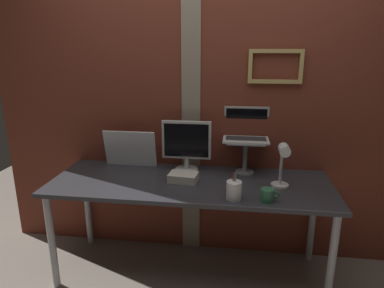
# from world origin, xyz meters

# --- Properties ---
(ground_plane) EXTENTS (6.00, 6.00, 0.00)m
(ground_plane) POSITION_xyz_m (0.00, 0.00, 0.00)
(ground_plane) COLOR gray
(brick_wall_back) EXTENTS (3.44, 0.16, 2.35)m
(brick_wall_back) POSITION_xyz_m (-0.00, 0.38, 1.18)
(brick_wall_back) COLOR brown
(brick_wall_back) RESTS_ON ground_plane
(desk) EXTENTS (2.00, 0.70, 0.75)m
(desk) POSITION_xyz_m (-0.08, -0.03, 0.68)
(desk) COLOR #333338
(desk) RESTS_ON ground_plane
(monitor) EXTENTS (0.37, 0.18, 0.39)m
(monitor) POSITION_xyz_m (-0.14, 0.20, 0.97)
(monitor) COLOR silver
(monitor) RESTS_ON desk
(laptop_stand) EXTENTS (0.28, 0.22, 0.25)m
(laptop_stand) POSITION_xyz_m (0.30, 0.20, 0.92)
(laptop_stand) COLOR gray
(laptop_stand) RESTS_ON desk
(laptop) EXTENTS (0.34, 0.27, 0.24)m
(laptop) POSITION_xyz_m (0.30, 0.27, 1.07)
(laptop) COLOR silver
(laptop) RESTS_ON laptop_stand
(whiteboard_panel) EXTENTS (0.41, 0.07, 0.29)m
(whiteboard_panel) POSITION_xyz_m (-0.60, 0.23, 0.89)
(whiteboard_panel) COLOR white
(whiteboard_panel) RESTS_ON desk
(desk_lamp) EXTENTS (0.12, 0.20, 0.32)m
(desk_lamp) POSITION_xyz_m (0.54, -0.08, 0.95)
(desk_lamp) COLOR white
(desk_lamp) RESTS_ON desk
(pen_cup) EXTENTS (0.10, 0.10, 0.17)m
(pen_cup) POSITION_xyz_m (0.23, -0.28, 0.81)
(pen_cup) COLOR white
(pen_cup) RESTS_ON desk
(coffee_mug) EXTENTS (0.12, 0.08, 0.08)m
(coffee_mug) POSITION_xyz_m (0.44, -0.28, 0.79)
(coffee_mug) COLOR #33724C
(coffee_mug) RESTS_ON desk
(paper_clutter_stack) EXTENTS (0.21, 0.16, 0.06)m
(paper_clutter_stack) POSITION_xyz_m (-0.13, -0.03, 0.78)
(paper_clutter_stack) COLOR silver
(paper_clutter_stack) RESTS_ON desk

